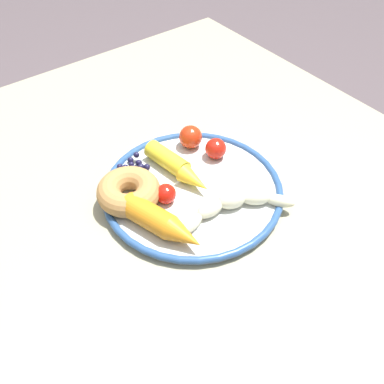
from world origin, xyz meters
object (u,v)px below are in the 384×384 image
object	(u,v)px
carrot_yellow	(176,168)
blueberry_pile	(134,167)
banana	(234,204)
plate	(192,193)
tomato_near	(216,149)
tomato_far	(191,137)
dining_table	(193,228)
donut	(129,191)
carrot_orange	(163,224)
tomato_mid	(166,194)

from	to	relation	value
carrot_yellow	blueberry_pile	distance (m)	0.07
banana	carrot_yellow	size ratio (longest dim) A/B	1.30
plate	tomato_near	bearing A→B (deg)	-62.44
banana	tomato_near	distance (m)	0.13
tomato_far	blueberry_pile	bearing A→B (deg)	86.45
carrot_yellow	plate	bearing A→B (deg)	175.59
plate	banana	xyz separation A→B (m)	(-0.07, -0.03, 0.02)
blueberry_pile	tomato_far	world-z (taller)	tomato_far
tomato_near	tomato_far	bearing A→B (deg)	18.65
dining_table	blueberry_pile	xyz separation A→B (m)	(0.10, 0.05, 0.11)
carrot_yellow	donut	bearing A→B (deg)	91.28
dining_table	blueberry_pile	size ratio (longest dim) A/B	19.73
dining_table	carrot_orange	xyz separation A→B (m)	(-0.05, 0.09, 0.12)
tomato_near	tomato_mid	size ratio (longest dim) A/B	1.14
carrot_yellow	donut	xyz separation A→B (m)	(-0.00, 0.09, 0.00)
carrot_yellow	blueberry_pile	xyz separation A→B (m)	(0.05, 0.05, -0.01)
tomato_near	plate	bearing A→B (deg)	117.56
banana	carrot_orange	xyz separation A→B (m)	(0.03, 0.11, 0.01)
carrot_yellow	tomato_near	size ratio (longest dim) A/B	3.83
banana	carrot_yellow	distance (m)	0.12
banana	plate	bearing A→B (deg)	21.68
dining_table	tomato_far	xyz separation A→B (m)	(0.09, -0.07, 0.12)
tomato_near	dining_table	bearing A→B (deg)	116.69
dining_table	carrot_yellow	size ratio (longest dim) A/B	7.21
carrot_orange	donut	bearing A→B (deg)	2.99
blueberry_pile	tomato_mid	distance (m)	0.09
plate	donut	world-z (taller)	donut
carrot_yellow	blueberry_pile	bearing A→B (deg)	42.66
donut	tomato_near	world-z (taller)	donut
carrot_orange	tomato_far	distance (m)	0.21
carrot_orange	donut	xyz separation A→B (m)	(0.09, 0.00, -0.00)
tomato_far	dining_table	bearing A→B (deg)	144.69
blueberry_pile	tomato_near	bearing A→B (deg)	-113.47
dining_table	blueberry_pile	distance (m)	0.15
dining_table	tomato_far	bearing A→B (deg)	-35.31
dining_table	plate	xyz separation A→B (m)	(-0.00, 0.00, 0.10)
carrot_orange	carrot_yellow	world-z (taller)	carrot_orange
dining_table	tomato_near	size ratio (longest dim) A/B	27.66
banana	donut	size ratio (longest dim) A/B	1.83
tomato_near	tomato_far	xyz separation A→B (m)	(0.05, 0.02, 0.00)
carrot_orange	banana	bearing A→B (deg)	-104.44
dining_table	blueberry_pile	bearing A→B (deg)	27.19
carrot_orange	tomato_near	xyz separation A→B (m)	(0.09, -0.17, -0.00)
tomato_near	blueberry_pile	bearing A→B (deg)	66.53
carrot_yellow	tomato_mid	bearing A→B (deg)	129.00
plate	banana	distance (m)	0.08
dining_table	plate	size ratio (longest dim) A/B	3.45
donut	dining_table	bearing A→B (deg)	-114.17
plate	tomato_far	world-z (taller)	tomato_far
banana	tomato_mid	xyz separation A→B (m)	(0.08, 0.07, 0.00)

